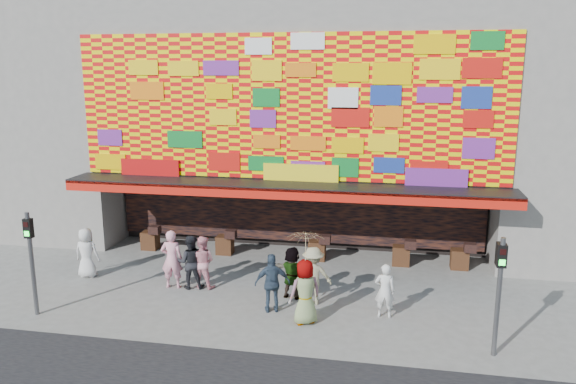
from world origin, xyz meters
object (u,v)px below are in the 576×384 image
signal_left (31,252)px  ped_g (305,292)px  ped_d (313,276)px  ped_f (292,272)px  signal_right (499,284)px  ped_h (385,291)px  ped_a (87,253)px  ped_c (190,262)px  parasol (305,248)px  ped_e (272,283)px  ped_i (202,262)px  ped_b (172,259)px

signal_left → ped_g: bearing=6.7°
ped_d → ped_f: bearing=-44.4°
signal_right → ped_h: bearing=147.7°
signal_right → ped_a: size_ratio=1.78×
ped_c → parasol: bearing=141.0°
signal_left → ped_a: (-0.12, 2.97, -1.02)m
ped_f → ped_h: 2.91m
parasol → signal_right: bearing=-10.5°
ped_e → parasol: bearing=133.5°
ped_e → ped_c: bearing=-41.2°
signal_right → ped_f: size_ratio=1.86×
ped_a → ped_h: size_ratio=1.08×
ped_f → ped_i: bearing=8.1°
ped_f → signal_right: bearing=168.6°
signal_right → ped_f: signal_right is taller
parasol → ped_d: bearing=88.9°
signal_right → ped_c: signal_right is taller
ped_a → parasol: 8.09m
signal_right → parasol: bearing=169.5°
signal_right → ped_g: (-4.81, 0.89, -0.95)m
ped_e → ped_a: bearing=-30.9°
signal_right → ped_b: size_ratio=1.58×
ped_e → ped_g: size_ratio=0.95×
ped_f → ped_g: ped_g is taller
ped_i → ped_a: bearing=3.7°
ped_a → ped_d: 7.77m
ped_a → ped_b: 3.17m
ped_h → ped_a: bearing=-8.1°
ped_c → ped_g: ped_g is taller
ped_d → ped_e: ped_d is taller
ped_d → signal_right: bearing=136.6°
signal_left → signal_right: 12.40m
ped_b → ped_h: (6.68, -0.93, -0.17)m
ped_b → ped_f: 3.90m
ped_g → ped_i: 4.10m
signal_right → ped_i: bearing=161.5°
ped_f → ped_g: size_ratio=0.89×
ped_e → ped_h: 3.17m
signal_right → ped_i: size_ratio=1.77×
ped_c → ped_e: size_ratio=1.00×
ped_f → ped_b: bearing=12.4°
signal_right → ped_c: (-8.77, 2.70, -0.99)m
signal_left → ped_e: 6.78m
ped_a → ped_d: bearing=172.9°
ped_d → ped_i: ped_d is taller
signal_right → ped_b: 9.77m
ped_c → ped_g: 4.36m
signal_left → ped_b: 4.11m
ped_a → ped_b: size_ratio=0.89×
ped_e → ped_i: 2.92m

